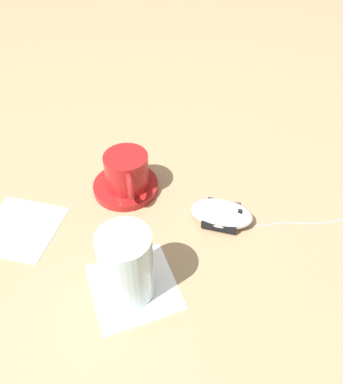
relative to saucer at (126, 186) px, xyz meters
The scene contains 7 objects.
ground_plane 0.10m from the saucer, 161.08° to the left, with size 3.00×3.00×0.00m, color #9E7F5B.
saucer is the anchor object (origin of this frame).
coffee_cup 0.04m from the saucer, 157.72° to the right, with size 0.10×0.08×0.07m.
computer_mouse 0.19m from the saucer, 156.71° to the right, with size 0.12×0.11×0.03m.
napkin_under_glass 0.21m from the saucer, 146.04° to the left, with size 0.12×0.12×0.00m, color white.
drinking_glass 0.22m from the saucer, 144.41° to the left, with size 0.07×0.07×0.12m, color silver.
napkin_spare 0.20m from the saucer, 77.61° to the left, with size 0.13×0.13×0.00m, color white.
Camera 1 is at (-0.34, 0.25, 0.49)m, focal length 35.00 mm.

